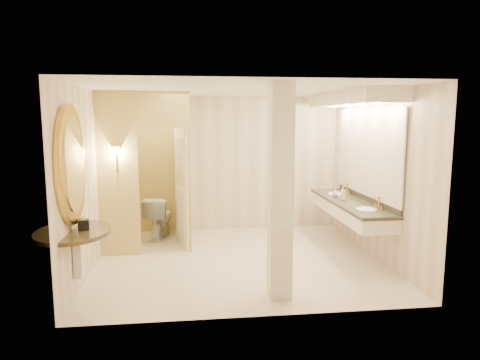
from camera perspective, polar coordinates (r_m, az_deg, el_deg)
The scene contains 16 objects.
floor at distance 7.01m, azimuth -0.15°, elevation -10.62°, with size 4.50×4.50×0.00m, color silver.
ceiling at distance 6.65m, azimuth -0.16°, elevation 11.98°, with size 4.50×4.50×0.00m, color white.
wall_back at distance 8.67m, azimuth -1.68°, elevation 2.17°, with size 4.50×0.02×2.70m, color beige.
wall_front at distance 4.74m, azimuth 2.63°, elevation -2.90°, with size 4.50×0.02×2.70m, color beige.
wall_left at distance 6.82m, azimuth -19.29°, elevation 0.05°, with size 0.02×4.00×2.70m, color beige.
wall_right at distance 7.31m, azimuth 17.66°, elevation 0.65°, with size 0.02×4.00×2.70m, color beige.
toilet_closet at distance 7.62m, azimuth -9.38°, elevation 1.49°, with size 1.50×1.55×2.70m.
wall_sconce at distance 7.14m, azimuth -16.15°, elevation 3.62°, with size 0.14×0.14×0.42m.
vanity at distance 7.45m, azimuth 14.90°, elevation 3.06°, with size 0.75×2.71×2.09m.
console_shelf at distance 5.68m, azimuth -21.46°, elevation -1.60°, with size 1.14×1.14×2.02m.
pillar at distance 5.32m, azimuth 5.42°, elevation -1.71°, with size 0.28×0.28×2.70m, color white.
tissue_box at distance 5.74m, azimuth -20.14°, elevation -5.62°, with size 0.13×0.13×0.13m, color black.
toilet at distance 8.30m, azimuth -10.76°, elevation -4.89°, with size 0.45×0.79×0.81m, color white.
soap_bottle_a at distance 7.57m, azimuth 13.41°, elevation -2.07°, with size 0.06×0.06×0.13m, color beige.
soap_bottle_b at distance 7.86m, azimuth 12.57°, elevation -1.68°, with size 0.10×0.10×0.13m, color silver.
soap_bottle_c at distance 7.54m, azimuth 13.57°, elevation -1.71°, with size 0.09×0.09×0.24m, color #C6B28C.
Camera 1 is at (-0.76, -6.59, 2.26)m, focal length 32.00 mm.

